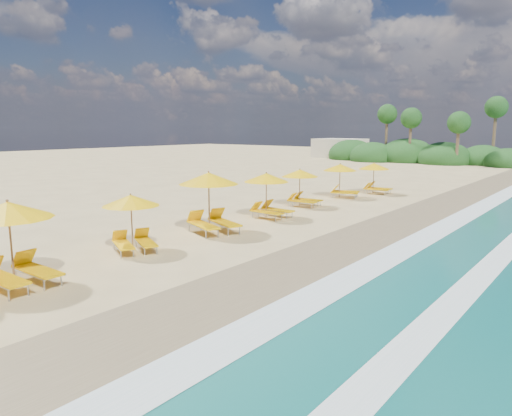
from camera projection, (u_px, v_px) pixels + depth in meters
ground at (256, 237)px, 19.09m from camera, size 160.00×160.00×0.00m
wet_sand at (344, 253)px, 16.64m from camera, size 4.00×160.00×0.01m
surf_foam at (419, 266)px, 14.99m from camera, size 4.00×160.00×0.01m
station_2 at (14, 238)px, 12.94m from camera, size 2.67×2.47×2.46m
station_3 at (133, 219)px, 16.72m from camera, size 2.75×2.74×2.09m
station_4 at (211, 198)px, 19.73m from camera, size 3.36×3.30×2.61m
station_5 at (269, 192)px, 22.99m from camera, size 2.48×2.30×2.27m
station_6 at (302, 185)px, 26.43m from camera, size 2.47×2.33×2.14m
station_7 at (342, 178)px, 29.76m from camera, size 2.81×2.76×2.19m
station_8 at (376, 176)px, 31.49m from camera, size 2.38×2.23×2.11m
treeline at (414, 155)px, 60.18m from camera, size 25.80×8.80×9.74m
beach_building at (340, 148)px, 69.41m from camera, size 7.00×5.00×2.80m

